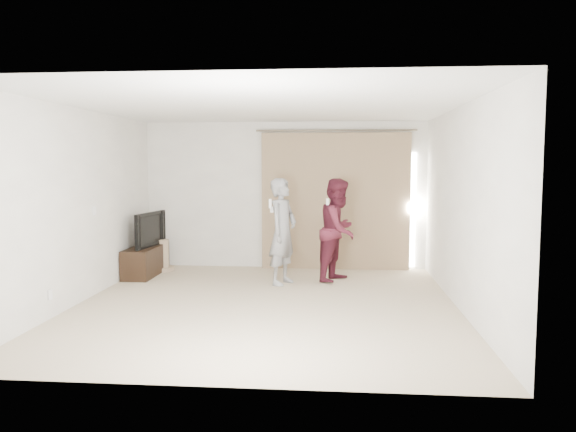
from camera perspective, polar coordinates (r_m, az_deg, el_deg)
The scene contains 10 objects.
floor at distance 7.51m, azimuth -2.29°, elevation -9.03°, with size 5.50×5.50×0.00m, color beige.
wall_back at distance 10.02m, azimuth -0.33°, elevation 2.12°, with size 5.00×0.04×2.60m, color beige.
wall_left at distance 8.00m, azimuth -20.38°, elevation 0.98°, with size 0.04×5.50×2.60m.
ceiling at distance 7.31m, azimuth -2.37°, elevation 11.13°, with size 5.00×5.50×0.01m, color white.
curtain at distance 9.91m, azimuth 4.90°, elevation 1.51°, with size 2.80×0.11×2.46m.
tv_console at distance 9.75m, azimuth -14.25°, elevation -4.41°, with size 0.43×1.24×0.48m, color black.
tv at distance 9.67m, azimuth -14.32°, elevation -1.32°, with size 1.01×0.13×0.58m, color black.
scratching_post at distance 10.05m, azimuth -12.64°, elevation -4.19°, with size 0.41×0.41×0.55m.
person_man at distance 8.64m, azimuth -0.54°, elevation -1.58°, with size 0.59×0.70×1.64m.
person_woman at distance 8.93m, azimuth 5.18°, elevation -1.41°, with size 0.89×0.98×1.63m.
Camera 1 is at (0.93, -7.21, 1.86)m, focal length 35.00 mm.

